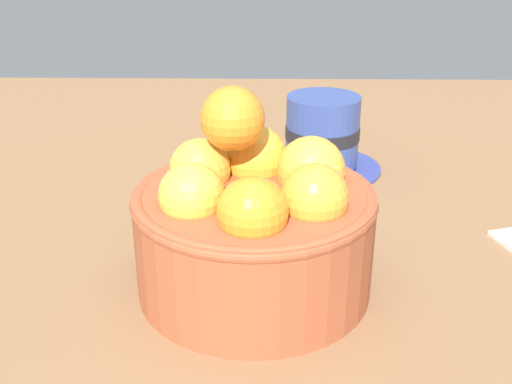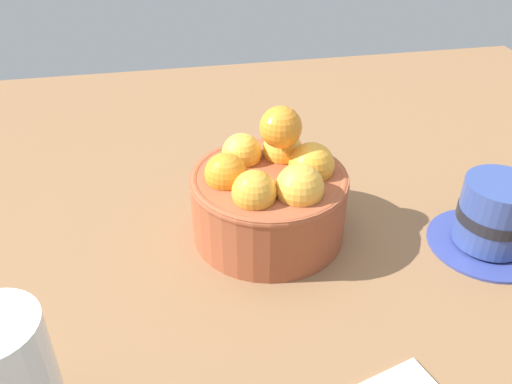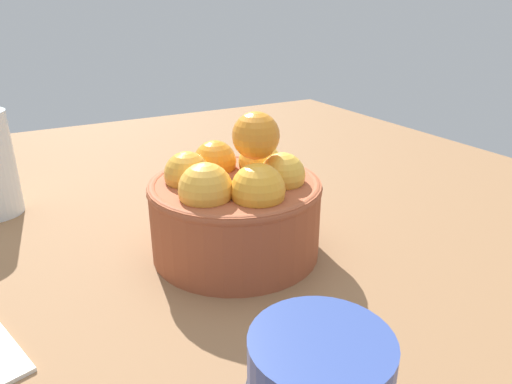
% 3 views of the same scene
% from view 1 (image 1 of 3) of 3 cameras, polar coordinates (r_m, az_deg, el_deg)
% --- Properties ---
extents(ground_plane, '(1.16, 0.98, 0.04)m').
position_cam_1_polar(ground_plane, '(0.43, -0.16, -11.15)').
color(ground_plane, brown).
extents(terracotta_bowl, '(0.16, 0.16, 0.13)m').
position_cam_1_polar(terracotta_bowl, '(0.40, -0.15, -2.81)').
color(terracotta_bowl, '#9E4C2D').
rests_on(terracotta_bowl, ground_plane).
extents(coffee_cup, '(0.12, 0.12, 0.07)m').
position_cam_1_polar(coffee_cup, '(0.60, 6.16, 5.09)').
color(coffee_cup, '#33408C').
rests_on(coffee_cup, ground_plane).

